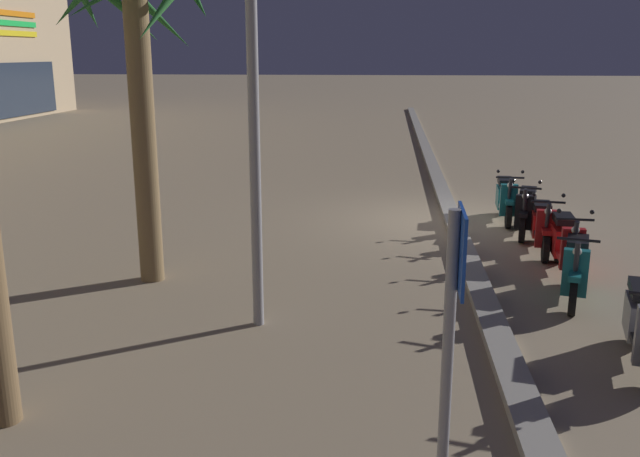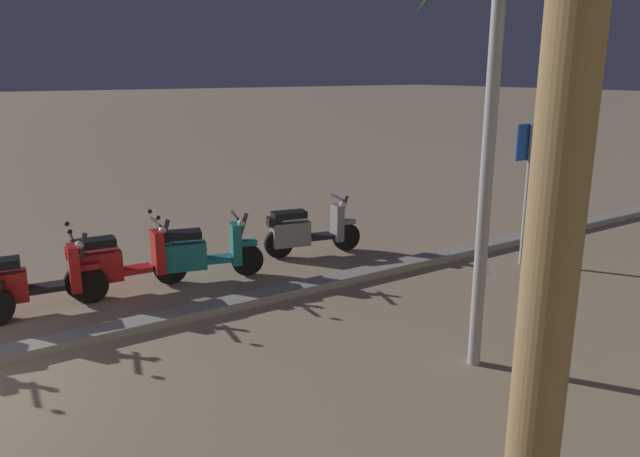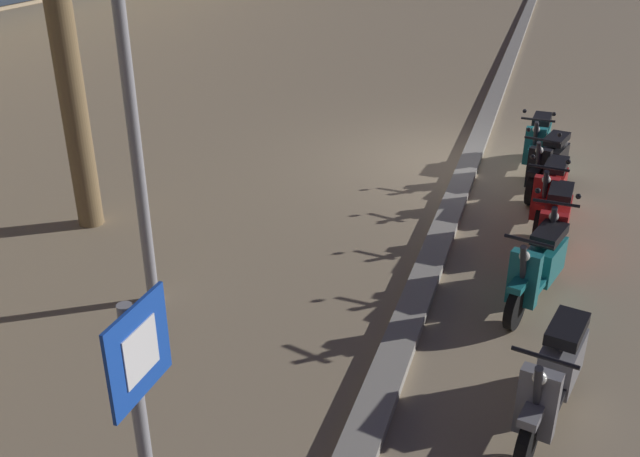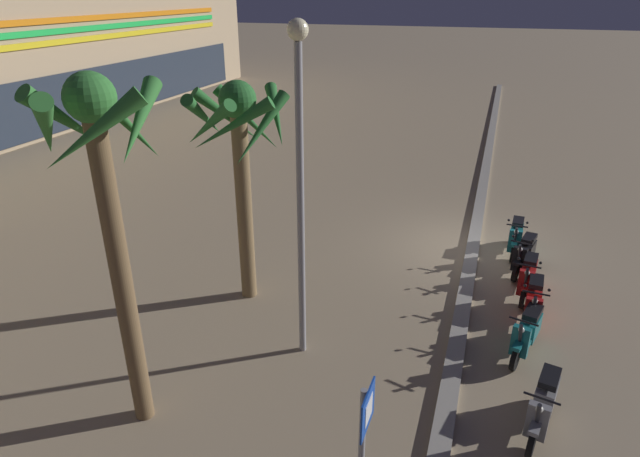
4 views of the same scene
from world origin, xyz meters
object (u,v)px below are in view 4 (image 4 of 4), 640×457
object	(u,v)px
crossing_sign	(363,444)
street_lamp	(300,168)
scooter_red_mid_front	(533,301)
scooter_grey_tail_end	(543,403)
scooter_black_last_in_row	(525,253)
palm_tree_far_corner	(105,182)
palm_tree_by_mall_entrance	(239,142)
scooter_teal_far_back	(527,332)
scooter_teal_gap_after_mid	(516,236)
scooter_red_mid_centre	(528,275)

from	to	relation	value
crossing_sign	street_lamp	size ratio (longest dim) A/B	0.37
scooter_red_mid_front	scooter_grey_tail_end	bearing A→B (deg)	-178.82
scooter_black_last_in_row	palm_tree_far_corner	world-z (taller)	palm_tree_far_corner
street_lamp	scooter_black_last_in_row	bearing A→B (deg)	-40.25
scooter_red_mid_front	street_lamp	xyz separation A→B (m)	(-2.73, 4.56, 3.51)
scooter_black_last_in_row	palm_tree_by_mall_entrance	distance (m)	8.12
scooter_red_mid_front	scooter_black_last_in_row	size ratio (longest dim) A/B	1.01
scooter_red_mid_front	scooter_teal_far_back	bearing A→B (deg)	172.96
crossing_sign	palm_tree_by_mall_entrance	size ratio (longest dim) A/B	0.46
scooter_red_mid_front	scooter_teal_gap_after_mid	xyz separation A→B (m)	(3.57, 0.37, -0.01)
crossing_sign	scooter_red_mid_front	bearing A→B (deg)	-21.17
scooter_red_mid_centre	palm_tree_far_corner	distance (m)	10.10
scooter_grey_tail_end	street_lamp	bearing A→B (deg)	82.06
crossing_sign	scooter_teal_gap_after_mid	bearing A→B (deg)	-11.77
palm_tree_far_corner	scooter_grey_tail_end	bearing A→B (deg)	-73.09
scooter_grey_tail_end	palm_tree_far_corner	xyz separation A→B (m)	(-2.02, 6.64, 3.93)
crossing_sign	scooter_red_mid_centre	bearing A→B (deg)	-17.21
scooter_teal_gap_after_mid	palm_tree_far_corner	distance (m)	11.59
scooter_red_mid_centre	scooter_red_mid_front	bearing A→B (deg)	-175.97
scooter_black_last_in_row	scooter_red_mid_front	bearing A→B (deg)	-176.55
scooter_black_last_in_row	scooter_teal_gap_after_mid	size ratio (longest dim) A/B	1.00
scooter_black_last_in_row	scooter_teal_gap_after_mid	xyz separation A→B (m)	(1.09, 0.22, 0.00)
scooter_teal_far_back	crossing_sign	bearing A→B (deg)	155.56
scooter_red_mid_front	palm_tree_far_corner	world-z (taller)	palm_tree_far_corner
scooter_teal_far_back	palm_tree_by_mall_entrance	distance (m)	7.29
palm_tree_far_corner	scooter_black_last_in_row	bearing A→B (deg)	-39.17
scooter_red_mid_front	palm_tree_by_mall_entrance	bearing A→B (deg)	99.46
palm_tree_far_corner	street_lamp	world-z (taller)	street_lamp
scooter_red_mid_front	scooter_red_mid_centre	xyz separation A→B (m)	(1.27, 0.09, -0.02)
scooter_grey_tail_end	scooter_teal_far_back	distance (m)	2.12
scooter_teal_far_back	crossing_sign	size ratio (longest dim) A/B	0.71
scooter_grey_tail_end	scooter_red_mid_centre	world-z (taller)	scooter_red_mid_centre
scooter_teal_gap_after_mid	scooter_red_mid_centre	bearing A→B (deg)	-172.98
palm_tree_by_mall_entrance	scooter_red_mid_centre	bearing A→B (deg)	-69.96
scooter_red_mid_centre	palm_tree_by_mall_entrance	xyz separation A→B (m)	(-2.37, 6.50, 3.43)
scooter_grey_tail_end	palm_tree_by_mall_entrance	size ratio (longest dim) A/B	0.35
scooter_teal_gap_after_mid	crossing_sign	bearing A→B (deg)	168.23
scooter_red_mid_centre	crossing_sign	distance (m)	7.94
scooter_red_mid_centre	palm_tree_by_mall_entrance	size ratio (longest dim) A/B	0.36
scooter_grey_tail_end	scooter_red_mid_front	xyz separation A→B (m)	(3.38, 0.07, 0.02)
street_lamp	scooter_red_mid_centre	bearing A→B (deg)	-48.17
scooter_red_mid_centre	scooter_black_last_in_row	xyz separation A→B (m)	(1.21, 0.06, 0.01)
crossing_sign	palm_tree_far_corner	distance (m)	5.12
scooter_teal_gap_after_mid	crossing_sign	size ratio (longest dim) A/B	0.75
crossing_sign	palm_tree_by_mall_entrance	bearing A→B (deg)	39.07
scooter_red_mid_front	palm_tree_by_mall_entrance	world-z (taller)	palm_tree_by_mall_entrance
scooter_black_last_in_row	crossing_sign	bearing A→B (deg)	165.43
scooter_teal_gap_after_mid	palm_tree_far_corner	xyz separation A→B (m)	(-8.97, 6.20, 3.92)
crossing_sign	palm_tree_by_mall_entrance	world-z (taller)	palm_tree_by_mall_entrance
scooter_red_mid_front	scooter_red_mid_centre	distance (m)	1.28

